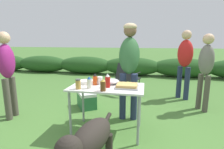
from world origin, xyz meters
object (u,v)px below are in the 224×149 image
Objects in this scene: spice_jar at (78,84)px; dog at (89,144)px; mayo_bottle at (89,83)px; standing_person_with_beanie at (7,67)px; beer_bottle at (103,85)px; cooler_box at (87,99)px; mixing_bowl at (112,81)px; folding_table at (107,91)px; food_tray at (127,86)px; standing_person_in_gray_fleece at (206,65)px; standing_person_in_olive_jacket at (129,59)px; paper_cup_stack at (100,81)px; standing_person_in_navy_coat at (185,58)px; camp_chair_green_behind_table at (127,76)px; ketchup_bottle at (108,81)px; hot_sauce_bottle at (95,79)px; plate_stack at (87,82)px.

dog is (0.47, -0.94, -0.29)m from spice_jar.
mayo_bottle reaches higher than dog.
dog is at bearing -131.29° from standing_person_with_beanie.
cooler_box is (-0.65, 1.16, -0.65)m from beer_bottle.
mixing_bowl is at bearing -77.19° from dog.
cooler_box is at bearing 125.52° from folding_table.
standing_person_with_beanie is (-1.85, 0.42, 0.12)m from beer_bottle.
food_tray is 1.35× the size of mixing_bowl.
standing_person_in_gray_fleece is 2.68× the size of cooler_box.
spice_jar reaches higher than food_tray.
beer_bottle is 1.90m from standing_person_with_beanie.
food_tray is at bearing -90.00° from standing_person_in_olive_jacket.
food_tray is 1.91× the size of mayo_bottle.
mixing_bowl is 0.14× the size of standing_person_in_olive_jacket.
spice_jar is (-0.24, -0.31, 0.01)m from paper_cup_stack.
paper_cup_stack is 1.30m from dog.
standing_person_in_navy_coat is at bearing 48.67° from paper_cup_stack.
standing_person_in_olive_jacket is at bearing -91.58° from standing_person_in_navy_coat.
standing_person_in_navy_coat is at bearing 17.84° from camp_chair_green_behind_table.
ketchup_bottle is 0.43m from spice_jar.
standing_person_with_beanie reaches higher than paper_cup_stack.
beer_bottle is at bearing -90.92° from folding_table.
standing_person_in_gray_fleece is (1.45, 0.57, -0.15)m from standing_person_in_olive_jacket.
ketchup_bottle is 0.13× the size of standing_person_with_beanie.
hot_sauce_bottle reaches higher than mixing_bowl.
standing_person_in_olive_jacket reaches higher than camp_chair_green_behind_table.
ketchup_bottle is at bearing 82.25° from beer_bottle.
paper_cup_stack reaches higher than food_tray.
plate_stack is at bearing 87.83° from spice_jar.
food_tray is 0.19× the size of standing_person_in_olive_jacket.
mayo_bottle is 0.27m from ketchup_bottle.
beer_bottle is at bearing -69.14° from paper_cup_stack.
cooler_box is at bearing 124.94° from ketchup_bottle.
dog is at bearing -86.16° from ketchup_bottle.
camp_chair_green_behind_table is (0.23, 1.98, -0.33)m from paper_cup_stack.
standing_person_in_gray_fleece is (2.09, 1.43, 0.13)m from spice_jar.
cooler_box is (-0.96, 0.94, -0.60)m from food_tray.
plate_stack is 0.14× the size of standing_person_in_navy_coat.
mayo_bottle is 0.97× the size of hot_sauce_bottle.
hot_sauce_bottle is 0.19× the size of dog.
ketchup_bottle reaches higher than camp_chair_green_behind_table.
camp_chair_green_behind_table is at bearing 81.89° from mayo_bottle.
camp_chair_green_behind_table is (-1.38, 0.16, -0.52)m from standing_person_in_navy_coat.
folding_table is 1.88m from standing_person_with_beanie.
dog is (0.45, -1.26, -0.24)m from plate_stack.
ketchup_bottle is 2.45m from standing_person_in_navy_coat.
standing_person_in_navy_coat is (3.32, 1.74, 0.05)m from standing_person_with_beanie.
standing_person_in_navy_coat reaches higher than ketchup_bottle.
spice_jar is at bearing -53.21° from dog.
dog is at bearing -85.23° from folding_table.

